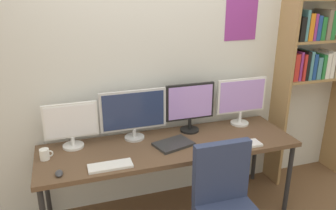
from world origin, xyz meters
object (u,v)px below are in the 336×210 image
Objects in this scene: laptop_closed at (174,144)px; coffee_mug at (45,154)px; monitor_center_right at (190,105)px; keyboard_right at (239,145)px; monitor_center_left at (133,113)px; monitor_far_right at (241,99)px; desk at (170,149)px; keyboard_left at (110,166)px; computer_mouse at (59,173)px; bookshelf at (314,49)px; monitor_far_left at (71,124)px.

laptop_closed is 1.07m from coffee_mug.
coffee_mug is (-1.31, -0.16, -0.22)m from monitor_center_right.
keyboard_right is at bearing -10.09° from coffee_mug.
monitor_center_left is 1.08m from monitor_far_right.
monitor_far_right reaches higher than monitor_center_right.
monitor_far_right reaches higher than desk.
coffee_mug is at bearing 169.91° from keyboard_right.
monitor_center_left is at bearing 141.85° from desk.
keyboard_left is 3.54× the size of computer_mouse.
keyboard_left is 1.06× the size of laptop_closed.
monitor_center_right reaches higher than desk.
monitor_center_left reaches higher than desk.
monitor_far_right is at bearing -178.81° from bookshelf.
desk is at bearing 157.67° from keyboard_right.
monitor_center_right reaches higher than laptop_closed.
monitor_far_right is (1.62, 0.00, 0.05)m from monitor_far_left.
monitor_center_right is at bearing 6.88° from coffee_mug.
monitor_far_right is at bearing 0.00° from monitor_far_left.
bookshelf is 5.60× the size of keyboard_right.
monitor_center_left is (-0.27, 0.21, 0.30)m from desk.
monitor_far_left is at bearing -179.60° from bookshelf.
computer_mouse is at bearing 179.72° from keyboard_left.
monitor_far_left reaches higher than computer_mouse.
keyboard_left and keyboard_right have the same top height.
desk is 5.68× the size of keyboard_right.
monitor_center_left is at bearing 123.77° from laptop_closed.
monitor_center_right is (0.27, 0.21, 0.31)m from desk.
computer_mouse is at bearing -146.58° from monitor_center_left.
bookshelf is at bearing 8.08° from desk.
monitor_far_right reaches higher than monitor_center_left.
laptop_closed is (0.83, -0.24, -0.20)m from monitor_far_left.
computer_mouse is (-2.55, -0.46, -0.69)m from bookshelf.
bookshelf reaches higher than desk.
laptop_closed is at bearing -39.73° from monitor_center_left.
coffee_mug reaches higher than laptop_closed.
computer_mouse is 0.98m from laptop_closed.
coffee_mug is at bearing -175.12° from monitor_far_right.
monitor_far_left reaches higher than coffee_mug.
monitor_far_right is at bearing 0.00° from monitor_center_right.
monitor_far_right reaches higher than keyboard_left.
monitor_center_right reaches higher than coffee_mug.
monitor_far_right is (-0.80, -0.02, -0.44)m from bookshelf.
monitor_far_left is 0.96× the size of monitor_center_right.
laptop_closed is (-0.79, -0.24, -0.26)m from monitor_far_right.
monitor_center_left reaches higher than laptop_closed.
computer_mouse reaches higher than desk.
coffee_mug reaches higher than desk.
desk is 4.37× the size of monitor_far_right.
coffee_mug is (-1.06, 0.09, 0.03)m from laptop_closed.
monitor_center_right is (1.08, 0.00, 0.05)m from monitor_far_left.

